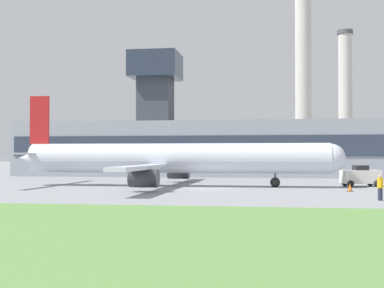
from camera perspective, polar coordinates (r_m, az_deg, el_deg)
The scene contains 9 objects.
ground_plane at distance 52.04m, azimuth 1.64°, elevation -4.80°, with size 400.00×400.00×0.00m, color gray.
grass_strip at distance 16.68m, azimuth -14.50°, elevation -12.41°, with size 240.00×37.00×0.06m.
terminal_building at distance 84.85m, azimuth 3.79°, elevation -0.21°, with size 67.46×15.44×19.84m.
smokestack_left at distance 120.70m, azimuth 11.79°, elevation 7.29°, with size 4.08×4.08×41.70m.
smokestack_right at distance 118.68m, azimuth 16.04°, elevation 4.58°, with size 3.33×3.33×29.93m.
airplane at distance 56.09m, azimuth -2.22°, elevation -1.61°, with size 34.81×33.22×9.73m.
pushback_tug at distance 58.57m, azimuth 17.54°, elevation -3.36°, with size 4.24×2.98×2.21m.
ground_crew_person at distance 41.00m, azimuth 19.44°, elevation -4.38°, with size 0.44×0.44×1.87m.
traffic_cone_near_nose at distance 50.56m, azimuth 16.49°, elevation -4.47°, with size 0.59×0.59×0.74m.
Camera 1 is at (6.44, -51.54, 3.29)m, focal length 50.00 mm.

